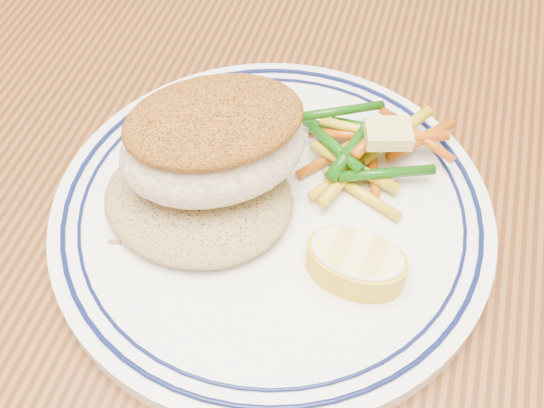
{
  "coord_description": "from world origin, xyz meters",
  "views": [
    {
      "loc": [
        0.07,
        -0.26,
        1.1
      ],
      "look_at": [
        0.0,
        -0.01,
        0.77
      ],
      "focal_mm": 45.0,
      "sensor_mm": 36.0,
      "label": 1
    }
  ],
  "objects_px": {
    "dining_table": "(272,286)",
    "lemon_wedge": "(356,262)",
    "fish_fillet": "(214,141)",
    "vegetable_pile": "(367,148)",
    "rice_pilaf": "(198,195)",
    "plate": "(272,214)"
  },
  "relations": [
    {
      "from": "plate",
      "to": "vegetable_pile",
      "type": "xyz_separation_m",
      "value": [
        0.05,
        0.05,
        0.02
      ]
    },
    {
      "from": "lemon_wedge",
      "to": "rice_pilaf",
      "type": "bearing_deg",
      "value": 167.49
    },
    {
      "from": "dining_table",
      "to": "plate",
      "type": "relative_size",
      "value": 5.53
    },
    {
      "from": "plate",
      "to": "vegetable_pile",
      "type": "distance_m",
      "value": 0.07
    },
    {
      "from": "dining_table",
      "to": "lemon_wedge",
      "type": "xyz_separation_m",
      "value": [
        0.06,
        -0.04,
        0.12
      ]
    },
    {
      "from": "fish_fillet",
      "to": "lemon_wedge",
      "type": "relative_size",
      "value": 2.22
    },
    {
      "from": "dining_table",
      "to": "lemon_wedge",
      "type": "bearing_deg",
      "value": -36.08
    },
    {
      "from": "plate",
      "to": "lemon_wedge",
      "type": "distance_m",
      "value": 0.07
    },
    {
      "from": "vegetable_pile",
      "to": "rice_pilaf",
      "type": "bearing_deg",
      "value": -145.17
    },
    {
      "from": "rice_pilaf",
      "to": "vegetable_pile",
      "type": "relative_size",
      "value": 1.08
    },
    {
      "from": "rice_pilaf",
      "to": "lemon_wedge",
      "type": "relative_size",
      "value": 1.89
    },
    {
      "from": "dining_table",
      "to": "rice_pilaf",
      "type": "height_order",
      "value": "rice_pilaf"
    },
    {
      "from": "rice_pilaf",
      "to": "dining_table",
      "type": "bearing_deg",
      "value": 28.71
    },
    {
      "from": "plate",
      "to": "rice_pilaf",
      "type": "distance_m",
      "value": 0.05
    },
    {
      "from": "rice_pilaf",
      "to": "lemon_wedge",
      "type": "distance_m",
      "value": 0.1
    },
    {
      "from": "plate",
      "to": "vegetable_pile",
      "type": "bearing_deg",
      "value": 48.3
    },
    {
      "from": "rice_pilaf",
      "to": "fish_fillet",
      "type": "xyz_separation_m",
      "value": [
        0.01,
        0.02,
        0.03
      ]
    },
    {
      "from": "rice_pilaf",
      "to": "lemon_wedge",
      "type": "height_order",
      "value": "same"
    },
    {
      "from": "fish_fillet",
      "to": "vegetable_pile",
      "type": "distance_m",
      "value": 0.1
    },
    {
      "from": "plate",
      "to": "rice_pilaf",
      "type": "xyz_separation_m",
      "value": [
        -0.04,
        -0.01,
        0.02
      ]
    },
    {
      "from": "lemon_wedge",
      "to": "dining_table",
      "type": "bearing_deg",
      "value": 143.92
    },
    {
      "from": "fish_fillet",
      "to": "vegetable_pile",
      "type": "xyz_separation_m",
      "value": [
        0.08,
        0.05,
        -0.03
      ]
    }
  ]
}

